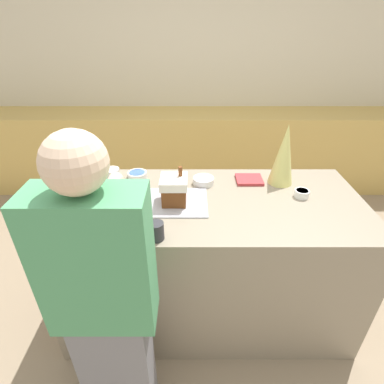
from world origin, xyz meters
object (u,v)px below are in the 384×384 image
(person, at_px, (106,308))
(candy_bowl_far_left, at_px, (203,180))
(candy_bowl_near_tray_right, at_px, (301,193))
(candy_bowl_front_corner, at_px, (137,175))
(cookbook, at_px, (248,180))
(mug, at_px, (156,231))
(candy_bowl_far_right, at_px, (111,172))
(candy_bowl_behind_tray, at_px, (124,190))
(gingerbread_house, at_px, (173,189))
(baking_tray, at_px, (174,202))
(decorative_tree, at_px, (283,155))

(person, bearing_deg, candy_bowl_far_left, 63.98)
(candy_bowl_near_tray_right, height_order, candy_bowl_front_corner, candy_bowl_near_tray_right)
(candy_bowl_front_corner, height_order, cookbook, candy_bowl_front_corner)
(mug, distance_m, person, 0.42)
(candy_bowl_far_right, distance_m, candy_bowl_behind_tray, 0.28)
(candy_bowl_behind_tray, xyz_separation_m, mug, (0.25, -0.45, 0.02))
(candy_bowl_far_left, height_order, cookbook, candy_bowl_far_left)
(gingerbread_house, bearing_deg, person, -111.20)
(candy_bowl_behind_tray, distance_m, person, 0.80)
(baking_tray, relative_size, person, 0.24)
(candy_bowl_front_corner, relative_size, mug, 1.40)
(candy_bowl_behind_tray, xyz_separation_m, person, (0.06, -0.79, -0.13))
(baking_tray, bearing_deg, mug, -101.97)
(candy_bowl_front_corner, bearing_deg, candy_bowl_far_left, -11.12)
(candy_bowl_far_right, xyz_separation_m, candy_bowl_behind_tray, (0.14, -0.24, -0.00))
(candy_bowl_far_left, distance_m, person, 1.03)
(gingerbread_house, xyz_separation_m, candy_bowl_far_right, (-0.46, 0.36, -0.07))
(baking_tray, distance_m, candy_bowl_far_left, 0.30)
(candy_bowl_near_tray_right, xyz_separation_m, candy_bowl_behind_tray, (-1.12, 0.04, 0.00))
(decorative_tree, distance_m, person, 1.38)
(decorative_tree, bearing_deg, cookbook, 174.19)
(gingerbread_house, xyz_separation_m, candy_bowl_front_corner, (-0.28, 0.33, -0.07))
(gingerbread_house, xyz_separation_m, cookbook, (0.50, 0.28, -0.08))
(gingerbread_house, bearing_deg, baking_tray, -145.13)
(candy_bowl_far_right, height_order, mug, mug)
(baking_tray, relative_size, candy_bowl_far_right, 3.57)
(candy_bowl_near_tray_right, distance_m, candy_bowl_behind_tray, 1.12)
(baking_tray, xyz_separation_m, gingerbread_house, (0.00, 0.00, 0.09))
(baking_tray, bearing_deg, candy_bowl_far_right, 142.39)
(candy_bowl_near_tray_right, bearing_deg, candy_bowl_far_right, 167.14)
(baking_tray, distance_m, candy_bowl_far_right, 0.58)
(decorative_tree, bearing_deg, candy_bowl_behind_tray, -171.91)
(decorative_tree, bearing_deg, candy_bowl_far_right, 175.23)
(decorative_tree, xyz_separation_m, cookbook, (-0.20, 0.02, -0.19))
(candy_bowl_far_right, height_order, candy_bowl_near_tray_right, candy_bowl_far_right)
(decorative_tree, height_order, candy_bowl_behind_tray, decorative_tree)
(baking_tray, bearing_deg, candy_bowl_near_tray_right, 5.02)
(baking_tray, distance_m, cookbook, 0.57)
(candy_bowl_far_right, relative_size, cookbook, 0.62)
(decorative_tree, relative_size, candy_bowl_front_corner, 3.01)
(candy_bowl_far_left, distance_m, candy_bowl_behind_tray, 0.52)
(candy_bowl_front_corner, bearing_deg, gingerbread_house, -49.85)
(candy_bowl_behind_tray, height_order, person, person)
(candy_bowl_behind_tray, bearing_deg, baking_tray, -19.10)
(candy_bowl_far_left, bearing_deg, person, -116.02)
(mug, height_order, person, person)
(person, bearing_deg, decorative_tree, 44.05)
(candy_bowl_far_left, relative_size, cookbook, 0.78)
(candy_bowl_far_left, height_order, candy_bowl_near_tray_right, same)
(candy_bowl_behind_tray, relative_size, mug, 1.26)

